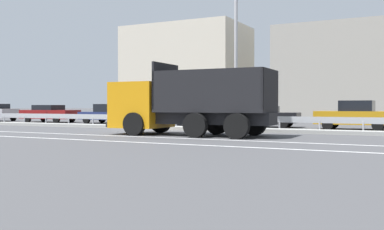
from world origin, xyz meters
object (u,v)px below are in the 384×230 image
object	(u,v)px
dump_truck	(172,108)
parked_car_3	(175,115)
street_lamp_1	(234,25)
church_tower	(317,76)
parked_car_1	(50,113)
parked_car_4	(265,116)
parked_car_5	(355,115)
parked_car_2	(109,114)
median_road_sign	(147,105)

from	to	relation	value
dump_truck	parked_car_3	distance (m)	10.38
street_lamp_1	parked_car_3	bearing A→B (deg)	141.02
dump_truck	street_lamp_1	bearing A→B (deg)	-23.72
church_tower	parked_car_1	bearing A→B (deg)	-119.23
street_lamp_1	church_tower	world-z (taller)	church_tower
parked_car_4	church_tower	size ratio (longest dim) A/B	0.39
dump_truck	parked_car_5	world-z (taller)	dump_truck
parked_car_4	parked_car_5	xyz separation A→B (m)	(5.43, -0.60, 0.11)
street_lamp_1	parked_car_4	world-z (taller)	street_lamp_1
street_lamp_1	parked_car_2	world-z (taller)	street_lamp_1
parked_car_2	parked_car_3	size ratio (longest dim) A/B	1.01
dump_truck	median_road_sign	bearing A→B (deg)	42.90
parked_car_1	parked_car_3	xyz separation A→B (m)	(11.58, 0.04, -0.03)
church_tower	dump_truck	bearing A→B (deg)	-88.41
dump_truck	parked_car_4	world-z (taller)	dump_truck
parked_car_4	median_road_sign	bearing A→B (deg)	-51.61
street_lamp_1	parked_car_1	distance (m)	19.44
dump_truck	median_road_sign	xyz separation A→B (m)	(-3.95, 4.00, 0.16)
street_lamp_1	parked_car_4	size ratio (longest dim) A/B	2.30
median_road_sign	street_lamp_1	world-z (taller)	street_lamp_1
parked_car_2	parked_car_5	xyz separation A→B (m)	(17.59, -0.67, 0.07)
parked_car_1	parked_car_5	xyz separation A→B (m)	(23.48, -0.56, 0.07)
median_road_sign	parked_car_4	xyz separation A→B (m)	(5.44, 5.09, -0.72)
parked_car_2	parked_car_3	world-z (taller)	parked_car_2
dump_truck	parked_car_4	bearing A→B (deg)	-11.05
street_lamp_1	parked_car_1	bearing A→B (deg)	163.88
dump_truck	street_lamp_1	distance (m)	5.93
church_tower	parked_car_5	bearing A→B (deg)	-74.35
parked_car_3	church_tower	size ratio (longest dim) A/B	0.41
dump_truck	parked_car_4	distance (m)	9.23
parked_car_4	dump_truck	bearing A→B (deg)	-14.01
street_lamp_1	church_tower	xyz separation A→B (m)	(-2.56, 33.00, -0.62)
street_lamp_1	parked_car_2	bearing A→B (deg)	156.38
median_road_sign	street_lamp_1	distance (m)	6.86
median_road_sign	parked_car_4	bearing A→B (deg)	43.13
street_lamp_1	church_tower	size ratio (longest dim) A/B	0.91
parked_car_1	parked_car_5	size ratio (longest dim) A/B	1.17
parked_car_4	parked_car_3	bearing A→B (deg)	-94.76
street_lamp_1	parked_car_1	world-z (taller)	street_lamp_1
parked_car_2	church_tower	size ratio (longest dim) A/B	0.41
median_road_sign	parked_car_3	size ratio (longest dim) A/B	0.59
median_road_sign	parked_car_3	distance (m)	5.24
parked_car_1	median_road_sign	bearing A→B (deg)	66.71
parked_car_4	church_tower	distance (m)	28.16
street_lamp_1	parked_car_2	xyz separation A→B (m)	(-12.21, 5.34, -4.79)
parked_car_1	parked_car_3	distance (m)	11.58
parked_car_2	median_road_sign	bearing A→B (deg)	-125.99
parked_car_1	church_tower	bearing A→B (deg)	149.33
median_road_sign	parked_car_4	distance (m)	7.48
dump_truck	parked_car_2	xyz separation A→B (m)	(-10.67, 9.16, -0.53)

